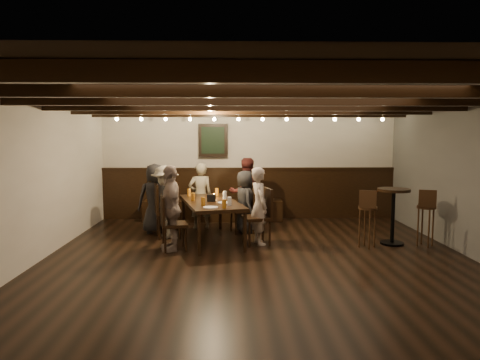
{
  "coord_description": "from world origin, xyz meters",
  "views": [
    {
      "loc": [
        -0.42,
        -6.02,
        1.86
      ],
      "look_at": [
        -0.25,
        1.3,
        1.09
      ],
      "focal_mm": 32.0,
      "sensor_mm": 36.0,
      "label": 1
    }
  ],
  "objects_px": {
    "person_right_near": "(245,202)",
    "person_left_far": "(171,208)",
    "chair_left_near": "(167,221)",
    "bar_stool_right": "(426,225)",
    "high_top_table": "(393,208)",
    "bar_stool_left": "(367,226)",
    "dining_table": "(211,204)",
    "person_bench_centre": "(200,196)",
    "chair_right_far": "(258,227)",
    "chair_left_far": "(173,234)",
    "person_bench_right": "(246,193)",
    "chair_right_near": "(243,218)",
    "person_bench_left": "(155,198)",
    "person_right_far": "(259,206)",
    "person_left_near": "(165,202)"
  },
  "relations": [
    {
      "from": "person_left_near",
      "to": "person_right_near",
      "type": "xyz_separation_m",
      "value": [
        1.45,
        0.37,
        -0.06
      ]
    },
    {
      "from": "dining_table",
      "to": "chair_right_near",
      "type": "bearing_deg",
      "value": 32.02
    },
    {
      "from": "dining_table",
      "to": "person_right_near",
      "type": "height_order",
      "value": "person_right_near"
    },
    {
      "from": "person_right_near",
      "to": "bar_stool_right",
      "type": "xyz_separation_m",
      "value": [
        3.0,
        -1.1,
        -0.24
      ]
    },
    {
      "from": "chair_right_far",
      "to": "person_right_far",
      "type": "relative_size",
      "value": 0.73
    },
    {
      "from": "chair_right_far",
      "to": "person_left_far",
      "type": "bearing_deg",
      "value": 90.0
    },
    {
      "from": "person_bench_left",
      "to": "person_bench_right",
      "type": "xyz_separation_m",
      "value": [
        1.75,
        0.44,
        0.04
      ]
    },
    {
      "from": "chair_right_near",
      "to": "person_right_near",
      "type": "relative_size",
      "value": 0.78
    },
    {
      "from": "chair_right_near",
      "to": "person_bench_left",
      "type": "xyz_separation_m",
      "value": [
        -1.68,
        0.04,
        0.38
      ]
    },
    {
      "from": "high_top_table",
      "to": "bar_stool_left",
      "type": "height_order",
      "value": "bar_stool_left"
    },
    {
      "from": "dining_table",
      "to": "person_bench_centre",
      "type": "xyz_separation_m",
      "value": [
        -0.26,
        1.02,
        0.01
      ]
    },
    {
      "from": "dining_table",
      "to": "person_right_near",
      "type": "bearing_deg",
      "value": 30.96
    },
    {
      "from": "bar_stool_right",
      "to": "high_top_table",
      "type": "bearing_deg",
      "value": -176.93
    },
    {
      "from": "chair_left_far",
      "to": "chair_right_far",
      "type": "bearing_deg",
      "value": 90.0
    },
    {
      "from": "person_right_far",
      "to": "bar_stool_left",
      "type": "xyz_separation_m",
      "value": [
        1.77,
        -0.28,
        -0.3
      ]
    },
    {
      "from": "dining_table",
      "to": "person_right_far",
      "type": "xyz_separation_m",
      "value": [
        0.84,
        -0.25,
        0.01
      ]
    },
    {
      "from": "dining_table",
      "to": "person_right_far",
      "type": "bearing_deg",
      "value": -30.96
    },
    {
      "from": "person_left_near",
      "to": "person_bench_centre",
      "type": "bearing_deg",
      "value": 128.66
    },
    {
      "from": "chair_right_far",
      "to": "person_bench_centre",
      "type": "height_order",
      "value": "person_bench_centre"
    },
    {
      "from": "person_left_near",
      "to": "chair_left_near",
      "type": "bearing_deg",
      "value": 90.0
    },
    {
      "from": "chair_right_far",
      "to": "bar_stool_left",
      "type": "distance_m",
      "value": 1.82
    },
    {
      "from": "person_bench_centre",
      "to": "chair_left_far",
      "type": "bearing_deg",
      "value": 64.4
    },
    {
      "from": "person_bench_left",
      "to": "bar_stool_left",
      "type": "xyz_separation_m",
      "value": [
        3.71,
        -1.18,
        -0.3
      ]
    },
    {
      "from": "dining_table",
      "to": "person_bench_right",
      "type": "xyz_separation_m",
      "value": [
        0.65,
        1.09,
        0.05
      ]
    },
    {
      "from": "dining_table",
      "to": "bar_stool_right",
      "type": "relative_size",
      "value": 2.1
    },
    {
      "from": "chair_right_near",
      "to": "chair_right_far",
      "type": "distance_m",
      "value": 0.9
    },
    {
      "from": "bar_stool_left",
      "to": "bar_stool_right",
      "type": "xyz_separation_m",
      "value": [
        1.0,
        0.05,
        0.0
      ]
    },
    {
      "from": "person_left_far",
      "to": "dining_table",
      "type": "bearing_deg",
      "value": 120.96
    },
    {
      "from": "chair_right_far",
      "to": "high_top_table",
      "type": "xyz_separation_m",
      "value": [
        2.31,
        -0.06,
        0.34
      ]
    },
    {
      "from": "person_right_far",
      "to": "bar_stool_right",
      "type": "distance_m",
      "value": 2.8
    },
    {
      "from": "chair_right_far",
      "to": "high_top_table",
      "type": "height_order",
      "value": "chair_right_far"
    },
    {
      "from": "chair_left_far",
      "to": "high_top_table",
      "type": "distance_m",
      "value": 3.73
    },
    {
      "from": "person_bench_right",
      "to": "high_top_table",
      "type": "xyz_separation_m",
      "value": [
        2.46,
        -1.42,
        -0.07
      ]
    },
    {
      "from": "person_right_near",
      "to": "person_left_far",
      "type": "bearing_deg",
      "value": 120.96
    },
    {
      "from": "chair_left_far",
      "to": "person_bench_right",
      "type": "relative_size",
      "value": 0.63
    },
    {
      "from": "person_bench_centre",
      "to": "high_top_table",
      "type": "relative_size",
      "value": 1.37
    },
    {
      "from": "chair_right_near",
      "to": "bar_stool_left",
      "type": "bearing_deg",
      "value": -133.6
    },
    {
      "from": "person_left_near",
      "to": "high_top_table",
      "type": "distance_m",
      "value": 3.99
    },
    {
      "from": "chair_right_near",
      "to": "person_bench_left",
      "type": "height_order",
      "value": "person_bench_left"
    },
    {
      "from": "person_bench_left",
      "to": "person_bench_right",
      "type": "height_order",
      "value": "person_bench_right"
    },
    {
      "from": "person_right_near",
      "to": "person_bench_centre",
      "type": "bearing_deg",
      "value": 51.34
    },
    {
      "from": "chair_left_near",
      "to": "person_left_far",
      "type": "distance_m",
      "value": 0.98
    },
    {
      "from": "chair_right_far",
      "to": "person_right_near",
      "type": "height_order",
      "value": "person_right_near"
    },
    {
      "from": "chair_right_far",
      "to": "person_right_far",
      "type": "distance_m",
      "value": 0.37
    },
    {
      "from": "chair_right_far",
      "to": "dining_table",
      "type": "bearing_deg",
      "value": 58.0
    },
    {
      "from": "chair_left_near",
      "to": "bar_stool_right",
      "type": "bearing_deg",
      "value": 66.33
    },
    {
      "from": "chair_right_near",
      "to": "person_left_near",
      "type": "relative_size",
      "value": 0.7
    },
    {
      "from": "high_top_table",
      "to": "bar_stool_left",
      "type": "xyz_separation_m",
      "value": [
        -0.5,
        -0.21,
        -0.27
      ]
    },
    {
      "from": "chair_left_far",
      "to": "chair_right_far",
      "type": "xyz_separation_m",
      "value": [
        1.4,
        0.35,
        0.02
      ]
    },
    {
      "from": "chair_right_near",
      "to": "bar_stool_left",
      "type": "height_order",
      "value": "bar_stool_left"
    }
  ]
}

